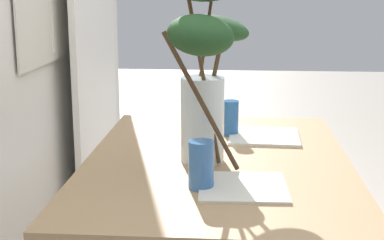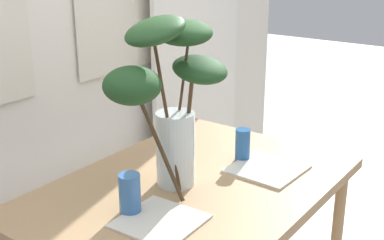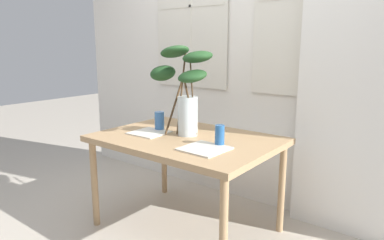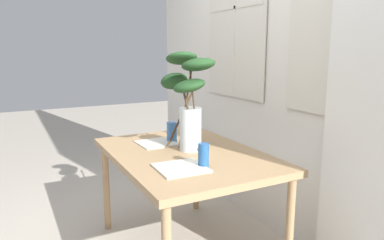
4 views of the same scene
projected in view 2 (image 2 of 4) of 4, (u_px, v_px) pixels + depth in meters
curtain_sheer_side at (198, 9)px, 2.98m from camera, size 0.82×0.03×2.52m
dining_table at (191, 199)px, 2.06m from camera, size 1.31×0.92×0.73m
vase_with_branches at (170, 93)px, 1.89m from camera, size 0.58×0.35×0.69m
drinking_glass_blue_left at (130, 194)px, 1.80m from camera, size 0.08×0.08×0.15m
drinking_glass_blue_right at (243, 145)px, 2.24m from camera, size 0.06×0.06×0.14m
plate_square_left at (160, 221)px, 1.76m from camera, size 0.27×0.27×0.01m
plate_square_right at (267, 169)px, 2.16m from camera, size 0.29×0.29×0.01m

